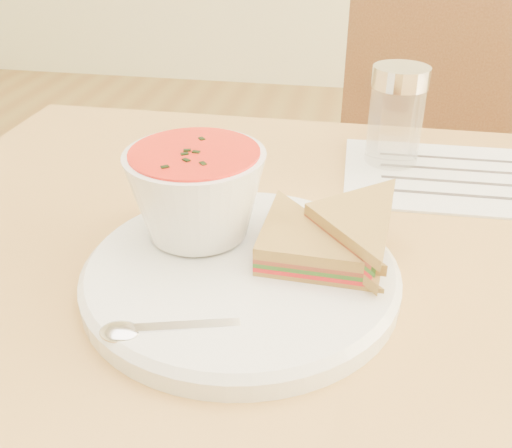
% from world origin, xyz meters
% --- Properties ---
extents(chair_far, '(0.53, 0.53, 0.93)m').
position_xyz_m(chair_far, '(0.10, 0.48, 0.47)').
color(chair_far, '#5B311B').
rests_on(chair_far, floor).
extents(plate, '(0.30, 0.30, 0.02)m').
position_xyz_m(plate, '(-0.09, -0.07, 0.76)').
color(plate, white).
rests_on(plate, dining_table).
extents(soup_bowl, '(0.15, 0.15, 0.09)m').
position_xyz_m(soup_bowl, '(-0.14, -0.03, 0.81)').
color(soup_bowl, white).
rests_on(soup_bowl, plate).
extents(sandwich_half_a, '(0.11, 0.11, 0.03)m').
position_xyz_m(sandwich_half_a, '(-0.08, -0.09, 0.78)').
color(sandwich_half_a, '#BA9641').
rests_on(sandwich_half_a, plate).
extents(sandwich_half_b, '(0.15, 0.15, 0.03)m').
position_xyz_m(sandwich_half_b, '(-0.04, -0.03, 0.79)').
color(sandwich_half_b, '#BA9641').
rests_on(sandwich_half_b, plate).
extents(spoon, '(0.16, 0.08, 0.01)m').
position_xyz_m(spoon, '(-0.12, -0.16, 0.77)').
color(spoon, silver).
rests_on(spoon, plate).
extents(paper_menu, '(0.27, 0.20, 0.00)m').
position_xyz_m(paper_menu, '(0.12, 0.18, 0.75)').
color(paper_menu, white).
rests_on(paper_menu, dining_table).
extents(condiment_shaker, '(0.07, 0.07, 0.12)m').
position_xyz_m(condiment_shaker, '(0.04, 0.22, 0.81)').
color(condiment_shaker, silver).
rests_on(condiment_shaker, dining_table).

